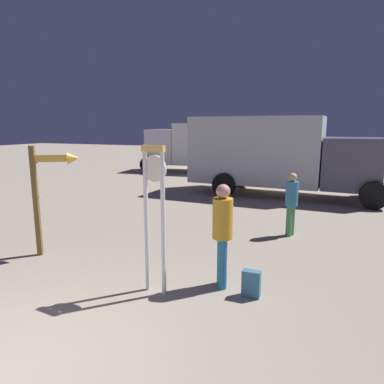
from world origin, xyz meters
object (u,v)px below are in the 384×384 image
(arrow_sign, at_px, (50,182))
(person_distant, at_px, (291,201))
(box_truck_near, at_px, (275,153))
(standing_clock, at_px, (154,205))
(box_truck_far, at_px, (198,145))
(person_near_clock, at_px, (222,230))
(backpack, at_px, (251,284))

(arrow_sign, relative_size, person_distant, 1.46)
(arrow_sign, height_order, box_truck_near, box_truck_near)
(standing_clock, distance_m, box_truck_far, 15.31)
(standing_clock, relative_size, person_near_clock, 1.36)
(arrow_sign, relative_size, box_truck_near, 0.32)
(person_near_clock, relative_size, person_distant, 1.12)
(backpack, distance_m, person_distant, 3.55)
(backpack, bearing_deg, box_truck_near, 97.20)
(standing_clock, xyz_separation_m, person_near_clock, (0.94, 0.60, -0.47))
(standing_clock, distance_m, backpack, 1.98)
(standing_clock, relative_size, person_distant, 1.53)
(backpack, distance_m, box_truck_near, 8.80)
(standing_clock, bearing_deg, person_near_clock, 32.51)
(arrow_sign, height_order, box_truck_far, box_truck_far)
(arrow_sign, xyz_separation_m, person_near_clock, (3.72, -0.09, -0.57))
(person_distant, xyz_separation_m, box_truck_far, (-6.58, 10.59, 0.69))
(standing_clock, distance_m, person_distant, 4.28)
(person_near_clock, bearing_deg, person_distant, 77.66)
(box_truck_far, bearing_deg, standing_clock, -71.25)
(person_near_clock, bearing_deg, box_truck_far, 112.85)
(arrow_sign, bearing_deg, standing_clock, -13.92)
(standing_clock, bearing_deg, box_truck_near, 87.51)
(person_near_clock, height_order, box_truck_far, box_truck_far)
(standing_clock, height_order, box_truck_near, box_truck_near)
(arrow_sign, distance_m, person_distant, 5.53)
(standing_clock, height_order, person_near_clock, standing_clock)
(backpack, xyz_separation_m, box_truck_far, (-6.40, 14.07, 1.35))
(person_near_clock, bearing_deg, arrow_sign, 178.58)
(backpack, height_order, box_truck_near, box_truck_near)
(person_distant, bearing_deg, box_truck_near, 103.86)
(person_distant, bearing_deg, box_truck_far, 121.85)
(box_truck_near, bearing_deg, person_near_clock, -86.32)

